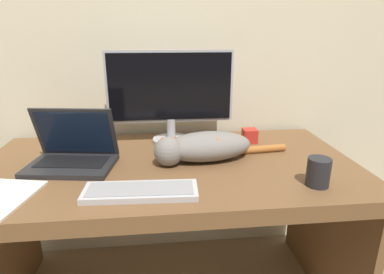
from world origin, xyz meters
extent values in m
cube|color=beige|center=(0.00, 0.85, 1.30)|extent=(6.40, 0.06, 2.60)
cube|color=brown|center=(0.00, 0.39, 0.67)|extent=(1.52, 0.79, 0.06)
cube|color=brown|center=(-0.72, 0.39, 0.32)|extent=(0.04, 0.72, 0.64)
cube|color=brown|center=(0.72, 0.39, 0.32)|extent=(0.04, 0.72, 0.64)
cylinder|color=#B2B2B7|center=(0.02, 0.64, 0.71)|extent=(0.18, 0.18, 0.02)
cylinder|color=#B2B2B7|center=(0.02, 0.64, 0.77)|extent=(0.04, 0.04, 0.10)
cube|color=#B2B2B7|center=(0.02, 0.65, 0.97)|extent=(0.58, 0.02, 0.33)
cube|color=black|center=(0.02, 0.64, 0.97)|extent=(0.56, 0.01, 0.30)
cube|color=#232326|center=(-0.38, 0.38, 0.71)|extent=(0.35, 0.27, 0.02)
cube|color=black|center=(-0.38, 0.39, 0.72)|extent=(0.28, 0.16, 0.00)
cube|color=#232326|center=(-0.37, 0.45, 0.83)|extent=(0.33, 0.12, 0.21)
cube|color=black|center=(-0.37, 0.45, 0.82)|extent=(0.30, 0.10, 0.18)
cube|color=#BCBCC1|center=(-0.10, 0.13, 0.71)|extent=(0.38, 0.14, 0.02)
cube|color=#939397|center=(-0.10, 0.13, 0.72)|extent=(0.35, 0.12, 0.00)
ellipsoid|color=gray|center=(0.16, 0.41, 0.76)|extent=(0.39, 0.21, 0.12)
ellipsoid|color=#AD662D|center=(0.18, 0.41, 0.79)|extent=(0.18, 0.15, 0.05)
sphere|color=gray|center=(0.00, 0.37, 0.76)|extent=(0.12, 0.12, 0.12)
cone|color=#AD662D|center=(-0.02, 0.36, 0.81)|extent=(0.03, 0.03, 0.03)
cone|color=#AD662D|center=(0.03, 0.37, 0.81)|extent=(0.03, 0.03, 0.03)
cylinder|color=#AD662D|center=(0.42, 0.46, 0.72)|extent=(0.21, 0.05, 0.03)
cylinder|color=#232328|center=(0.51, 0.14, 0.75)|extent=(0.08, 0.08, 0.10)
cube|color=white|center=(-0.55, 0.15, 0.71)|extent=(0.23, 0.28, 0.01)
cube|color=red|center=(0.40, 0.60, 0.73)|extent=(0.07, 0.07, 0.07)
camera|label=1|loc=(-0.03, -0.82, 1.21)|focal=30.00mm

